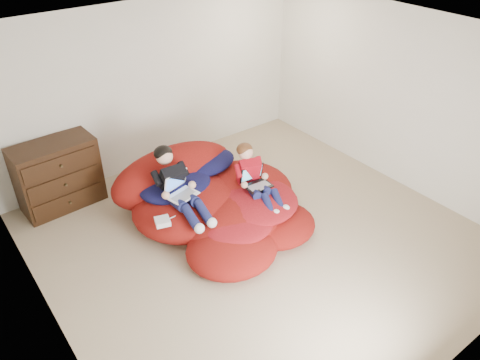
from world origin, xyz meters
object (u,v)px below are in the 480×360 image
object	(u,v)px
older_boy	(176,183)
laptop_white	(180,189)
dresser	(58,175)
laptop_black	(255,180)
younger_boy	(254,175)
beanbag_pile	(214,200)

from	to	relation	value
older_boy	laptop_white	distance (m)	0.09
dresser	laptop_black	bearing A→B (deg)	-42.61
younger_boy	laptop_black	distance (m)	0.07
younger_boy	dresser	bearing A→B (deg)	137.75
laptop_white	laptop_black	bearing A→B (deg)	-18.87
beanbag_pile	laptop_black	size ratio (longest dim) A/B	6.79
beanbag_pile	older_boy	world-z (taller)	older_boy
younger_boy	beanbag_pile	bearing A→B (deg)	146.82
older_boy	younger_boy	xyz separation A→B (m)	(0.94, -0.37, -0.06)
younger_boy	laptop_black	bearing A→B (deg)	-90.00
dresser	younger_boy	world-z (taller)	younger_boy
dresser	laptop_black	xyz separation A→B (m)	(1.97, -1.81, 0.08)
older_boy	younger_boy	world-z (taller)	older_boy
laptop_white	older_boy	bearing A→B (deg)	90.00
laptop_white	laptop_black	size ratio (longest dim) A/B	1.16
beanbag_pile	younger_boy	xyz separation A→B (m)	(0.45, -0.29, 0.37)
laptop_white	laptop_black	distance (m)	1.00
beanbag_pile	laptop_black	world-z (taller)	beanbag_pile
laptop_black	older_boy	bearing A→B (deg)	157.52
dresser	older_boy	xyz separation A→B (m)	(1.03, -1.42, 0.21)
dresser	older_boy	size ratio (longest dim) A/B	1.00
beanbag_pile	dresser	bearing A→B (deg)	135.49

